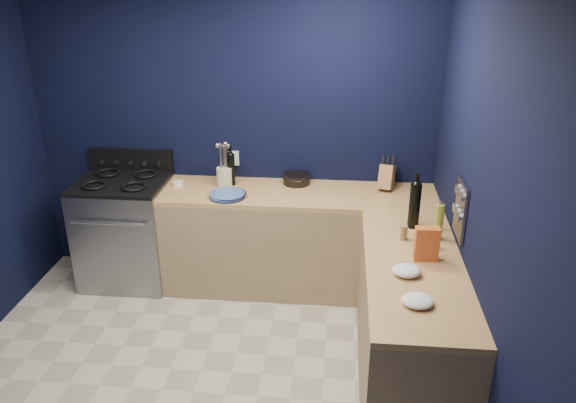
# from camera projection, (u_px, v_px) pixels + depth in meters

# --- Properties ---
(floor) EXTENTS (3.50, 3.50, 0.02)m
(floor) POSITION_uv_depth(u_px,v_px,m) (193.00, 393.00, 3.86)
(floor) COLOR #B1AD9B
(floor) RESTS_ON ground
(wall_back) EXTENTS (3.50, 0.02, 2.60)m
(wall_back) POSITION_uv_depth(u_px,v_px,m) (233.00, 133.00, 4.95)
(wall_back) COLOR black
(wall_back) RESTS_ON ground
(wall_right) EXTENTS (0.02, 3.50, 2.60)m
(wall_right) POSITION_uv_depth(u_px,v_px,m) (486.00, 230.00, 3.19)
(wall_right) COLOR black
(wall_right) RESTS_ON ground
(cab_back) EXTENTS (2.30, 0.63, 0.86)m
(cab_back) POSITION_uv_depth(u_px,v_px,m) (298.00, 242.00, 4.94)
(cab_back) COLOR #9A7D57
(cab_back) RESTS_ON floor
(top_back) EXTENTS (2.30, 0.63, 0.04)m
(top_back) POSITION_uv_depth(u_px,v_px,m) (299.00, 195.00, 4.77)
(top_back) COLOR olive
(top_back) RESTS_ON cab_back
(cab_right) EXTENTS (0.63, 1.67, 0.86)m
(cab_right) POSITION_uv_depth(u_px,v_px,m) (409.00, 326.00, 3.82)
(cab_right) COLOR #9A7D57
(cab_right) RESTS_ON floor
(top_right) EXTENTS (0.63, 1.67, 0.04)m
(top_right) POSITION_uv_depth(u_px,v_px,m) (415.00, 268.00, 3.64)
(top_right) COLOR olive
(top_right) RESTS_ON cab_right
(gas_range) EXTENTS (0.76, 0.66, 0.92)m
(gas_range) POSITION_uv_depth(u_px,v_px,m) (127.00, 233.00, 5.05)
(gas_range) COLOR gray
(gas_range) RESTS_ON floor
(oven_door) EXTENTS (0.59, 0.02, 0.42)m
(oven_door) POSITION_uv_depth(u_px,v_px,m) (114.00, 250.00, 4.77)
(oven_door) COLOR black
(oven_door) RESTS_ON gas_range
(cooktop) EXTENTS (0.76, 0.66, 0.03)m
(cooktop) POSITION_uv_depth(u_px,v_px,m) (121.00, 183.00, 4.86)
(cooktop) COLOR black
(cooktop) RESTS_ON gas_range
(backguard) EXTENTS (0.76, 0.06, 0.20)m
(backguard) POSITION_uv_depth(u_px,v_px,m) (131.00, 160.00, 5.10)
(backguard) COLOR black
(backguard) RESTS_ON gas_range
(spice_panel) EXTENTS (0.02, 0.28, 0.38)m
(spice_panel) POSITION_uv_depth(u_px,v_px,m) (461.00, 210.00, 3.74)
(spice_panel) COLOR gray
(spice_panel) RESTS_ON wall_right
(wall_outlet) EXTENTS (0.09, 0.02, 0.13)m
(wall_outlet) POSITION_uv_depth(u_px,v_px,m) (234.00, 158.00, 5.02)
(wall_outlet) COLOR white
(wall_outlet) RESTS_ON wall_back
(plate_stack) EXTENTS (0.30, 0.30, 0.04)m
(plate_stack) POSITION_uv_depth(u_px,v_px,m) (227.00, 195.00, 4.65)
(plate_stack) COLOR #394792
(plate_stack) RESTS_ON top_back
(ramekin) EXTENTS (0.09, 0.09, 0.04)m
(ramekin) POSITION_uv_depth(u_px,v_px,m) (178.00, 183.00, 4.90)
(ramekin) COLOR white
(ramekin) RESTS_ON top_back
(utensil_crock) EXTENTS (0.17, 0.17, 0.16)m
(utensil_crock) POSITION_uv_depth(u_px,v_px,m) (224.00, 177.00, 4.86)
(utensil_crock) COLOR #F8E7C7
(utensil_crock) RESTS_ON top_back
(wine_bottle_back) EXTENTS (0.09, 0.09, 0.27)m
(wine_bottle_back) POSITION_uv_depth(u_px,v_px,m) (231.00, 170.00, 4.87)
(wine_bottle_back) COLOR black
(wine_bottle_back) RESTS_ON top_back
(lemon_basket) EXTENTS (0.31, 0.31, 0.09)m
(lemon_basket) POSITION_uv_depth(u_px,v_px,m) (297.00, 179.00, 4.93)
(lemon_basket) COLOR black
(lemon_basket) RESTS_ON top_back
(knife_block) EXTENTS (0.17, 0.26, 0.25)m
(knife_block) POSITION_uv_depth(u_px,v_px,m) (387.00, 177.00, 4.80)
(knife_block) COLOR olive
(knife_block) RESTS_ON top_back
(wine_bottle_right) EXTENTS (0.10, 0.10, 0.33)m
(wine_bottle_right) POSITION_uv_depth(u_px,v_px,m) (414.00, 206.00, 4.08)
(wine_bottle_right) COLOR black
(wine_bottle_right) RESTS_ON top_right
(oil_bottle) EXTENTS (0.08, 0.08, 0.26)m
(oil_bottle) POSITION_uv_depth(u_px,v_px,m) (439.00, 222.00, 3.91)
(oil_bottle) COLOR olive
(oil_bottle) RESTS_ON top_right
(spice_jar_near) EXTENTS (0.06, 0.06, 0.10)m
(spice_jar_near) POSITION_uv_depth(u_px,v_px,m) (404.00, 233.00, 3.94)
(spice_jar_near) COLOR olive
(spice_jar_near) RESTS_ON top_right
(spice_jar_far) EXTENTS (0.06, 0.06, 0.09)m
(spice_jar_far) POSITION_uv_depth(u_px,v_px,m) (434.00, 242.00, 3.82)
(spice_jar_far) COLOR olive
(spice_jar_far) RESTS_ON top_right
(crouton_bag) EXTENTS (0.16, 0.08, 0.23)m
(crouton_bag) POSITION_uv_depth(u_px,v_px,m) (427.00, 244.00, 3.65)
(crouton_bag) COLOR red
(crouton_bag) RESTS_ON top_right
(towel_front) EXTENTS (0.23, 0.21, 0.06)m
(towel_front) POSITION_uv_depth(u_px,v_px,m) (406.00, 271.00, 3.50)
(towel_front) COLOR white
(towel_front) RESTS_ON top_right
(towel_end) EXTENTS (0.23, 0.22, 0.05)m
(towel_end) POSITION_uv_depth(u_px,v_px,m) (417.00, 301.00, 3.20)
(towel_end) COLOR white
(towel_end) RESTS_ON top_right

